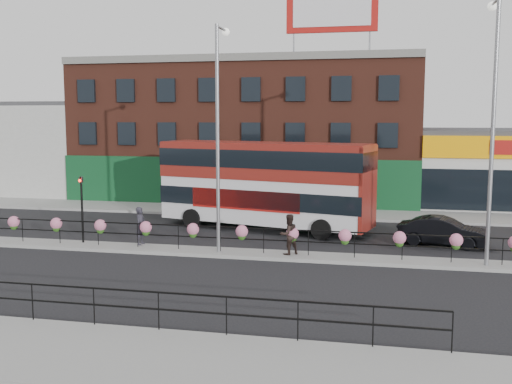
% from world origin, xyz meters
% --- Properties ---
extents(ground, '(120.00, 120.00, 0.00)m').
position_xyz_m(ground, '(0.00, 0.00, 0.00)').
color(ground, black).
rests_on(ground, ground).
extents(south_pavement, '(60.00, 4.00, 0.15)m').
position_xyz_m(south_pavement, '(0.00, -12.00, 0.07)').
color(south_pavement, gray).
rests_on(south_pavement, ground).
extents(north_pavement, '(60.00, 4.00, 0.15)m').
position_xyz_m(north_pavement, '(0.00, 12.00, 0.07)').
color(north_pavement, gray).
rests_on(north_pavement, ground).
extents(median, '(60.00, 1.60, 0.15)m').
position_xyz_m(median, '(0.00, 0.00, 0.07)').
color(median, gray).
rests_on(median, ground).
extents(yellow_line_inner, '(60.00, 0.10, 0.01)m').
position_xyz_m(yellow_line_inner, '(0.00, -9.70, 0.01)').
color(yellow_line_inner, gold).
rests_on(yellow_line_inner, ground).
extents(yellow_line_outer, '(60.00, 0.10, 0.01)m').
position_xyz_m(yellow_line_outer, '(0.00, -9.88, 0.01)').
color(yellow_line_outer, gold).
rests_on(yellow_line_outer, ground).
extents(brick_building, '(25.00, 12.21, 10.30)m').
position_xyz_m(brick_building, '(-4.00, 19.96, 5.13)').
color(brick_building, brown).
rests_on(brick_building, ground).
extents(warehouse_west, '(15.50, 12.00, 7.30)m').
position_xyz_m(warehouse_west, '(-24.25, 20.00, 3.65)').
color(warehouse_west, '#B1B2AC').
rests_on(warehouse_west, ground).
extents(billboard, '(6.00, 0.29, 4.40)m').
position_xyz_m(billboard, '(2.50, 14.99, 13.18)').
color(billboard, '#A01410').
rests_on(billboard, brick_building).
extents(median_railing, '(30.04, 0.56, 1.23)m').
position_xyz_m(median_railing, '(-0.00, 0.00, 1.05)').
color(median_railing, black).
rests_on(median_railing, median).
extents(south_railing, '(20.04, 0.05, 1.12)m').
position_xyz_m(south_railing, '(-2.00, -10.10, 0.96)').
color(south_railing, black).
rests_on(south_railing, south_pavement).
extents(double_decker_bus, '(12.17, 5.54, 4.80)m').
position_xyz_m(double_decker_bus, '(-0.22, 6.33, 2.95)').
color(double_decker_bus, silver).
rests_on(double_decker_bus, ground).
extents(car, '(3.16, 4.82, 1.39)m').
position_xyz_m(car, '(9.01, 4.01, 0.70)').
color(car, black).
rests_on(car, ground).
extents(pedestrian_a, '(0.72, 0.53, 1.80)m').
position_xyz_m(pedestrian_a, '(-5.07, 0.55, 1.05)').
color(pedestrian_a, '#292731').
rests_on(pedestrian_a, median).
extents(pedestrian_b, '(1.54, 1.54, 1.80)m').
position_xyz_m(pedestrian_b, '(2.13, -0.01, 1.05)').
color(pedestrian_b, black).
rests_on(pedestrian_b, median).
extents(lamp_column_west, '(0.36, 1.76, 10.04)m').
position_xyz_m(lamp_column_west, '(-1.05, 0.11, 6.10)').
color(lamp_column_west, gray).
rests_on(lamp_column_west, median).
extents(lamp_column_east, '(0.39, 1.89, 10.77)m').
position_xyz_m(lamp_column_east, '(10.36, 0.09, 6.53)').
color(lamp_column_east, gray).
rests_on(lamp_column_east, median).
extents(traffic_light_median, '(0.15, 0.28, 3.65)m').
position_xyz_m(traffic_light_median, '(-8.00, 0.39, 2.47)').
color(traffic_light_median, black).
rests_on(traffic_light_median, median).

